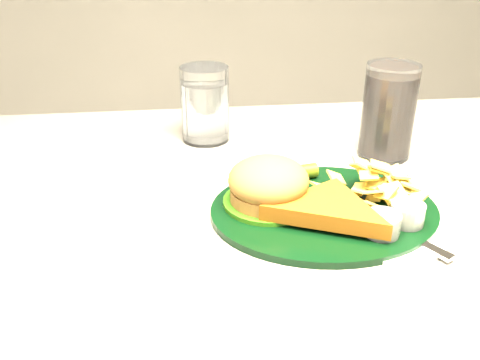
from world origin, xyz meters
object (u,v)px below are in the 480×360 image
object	(u,v)px
cola_glass	(388,112)
dinner_plate	(326,191)
water_glass	(205,104)
fork_napkin	(395,227)

from	to	relation	value
cola_glass	dinner_plate	bearing A→B (deg)	-129.71
water_glass	cola_glass	size ratio (longest dim) A/B	0.85
water_glass	dinner_plate	bearing A→B (deg)	-63.10
dinner_plate	fork_napkin	xyz separation A→B (m)	(0.07, -0.05, -0.03)
dinner_plate	cola_glass	xyz separation A→B (m)	(0.14, 0.17, 0.04)
dinner_plate	cola_glass	size ratio (longest dim) A/B	1.99
cola_glass	fork_napkin	xyz separation A→B (m)	(-0.07, -0.22, -0.07)
dinner_plate	fork_napkin	distance (m)	0.09
dinner_plate	water_glass	distance (m)	0.30
water_glass	cola_glass	bearing A→B (deg)	-19.77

